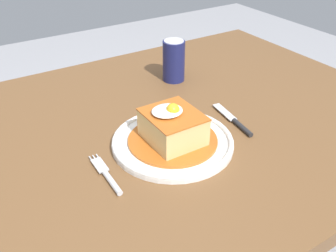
{
  "coord_description": "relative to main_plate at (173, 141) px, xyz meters",
  "views": [
    {
      "loc": [
        -0.35,
        -0.69,
        1.25
      ],
      "look_at": [
        0.04,
        -0.07,
        0.79
      ],
      "focal_mm": 40.71,
      "sensor_mm": 36.0,
      "label": 1
    }
  ],
  "objects": [
    {
      "name": "fork",
      "position": [
        -0.18,
        -0.03,
        -0.0
      ],
      "size": [
        0.02,
        0.14,
        0.01
      ],
      "color": "silver",
      "rests_on": "dining_table"
    },
    {
      "name": "knife",
      "position": [
        0.18,
        -0.01,
        -0.0
      ],
      "size": [
        0.04,
        0.17,
        0.01
      ],
      "color": "#262628",
      "rests_on": "dining_table"
    },
    {
      "name": "dining_table",
      "position": [
        -0.04,
        0.09,
        -0.11
      ],
      "size": [
        1.44,
        0.93,
        0.75
      ],
      "color": "brown",
      "rests_on": "ground_plane"
    },
    {
      "name": "main_plate",
      "position": [
        0.0,
        0.0,
        0.0
      ],
      "size": [
        0.28,
        0.28,
        0.02
      ],
      "color": "white",
      "rests_on": "dining_table"
    },
    {
      "name": "soda_can",
      "position": [
        0.19,
        0.29,
        0.05
      ],
      "size": [
        0.07,
        0.07,
        0.12
      ],
      "color": "#191E51",
      "rests_on": "dining_table"
    },
    {
      "name": "sandwich_meal",
      "position": [
        -0.0,
        0.0,
        0.04
      ],
      "size": [
        0.2,
        0.2,
        0.1
      ],
      "color": "#B75B1E",
      "rests_on": "main_plate"
    }
  ]
}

